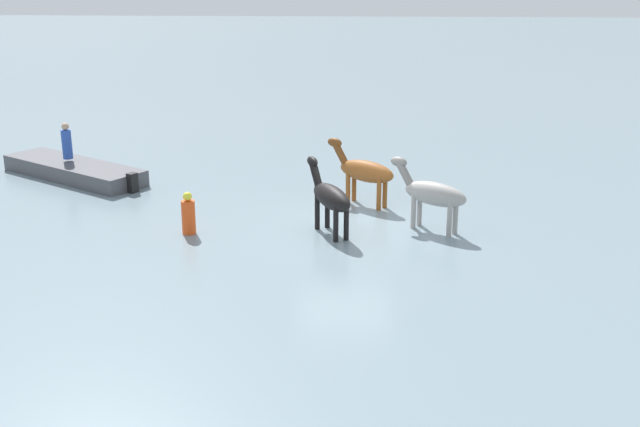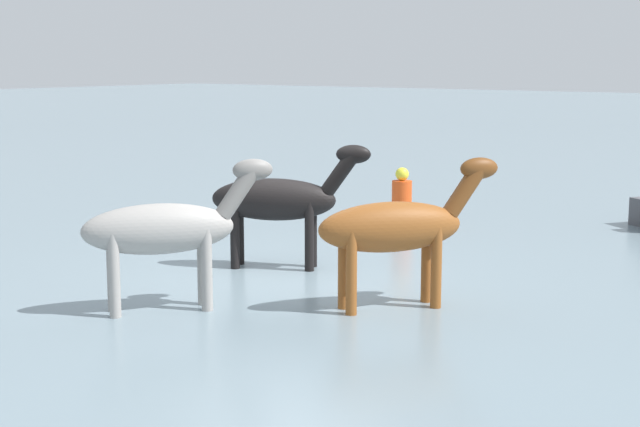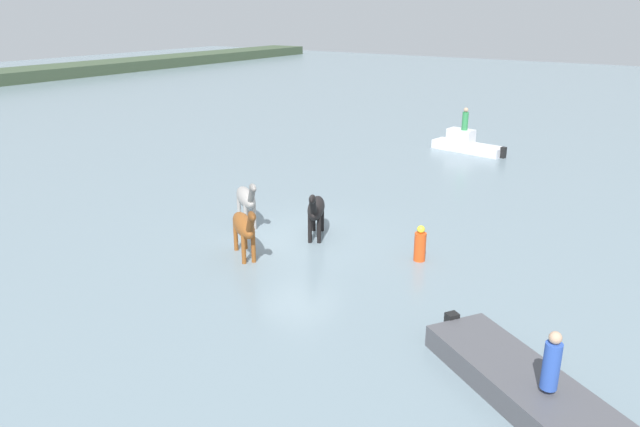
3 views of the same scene
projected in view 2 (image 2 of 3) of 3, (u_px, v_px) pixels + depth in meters
The scene contains 5 objects.
ground_plane at pixel (287, 277), 13.40m from camera, with size 148.38×148.38×0.00m, color gray.
horse_dark_mare at pixel (279, 200), 13.83m from camera, with size 2.25×1.45×1.84m.
horse_dun_straggler at pixel (397, 227), 11.60m from camera, with size 1.70×2.13×1.85m.
horse_mid_herd at pixel (166, 229), 11.47m from camera, with size 1.71×2.12×1.84m.
buoy_channel_marker at pixel (402, 202), 16.97m from camera, with size 0.36×0.36×1.14m.
Camera 2 is at (-8.18, 10.21, 3.07)m, focal length 52.99 mm.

